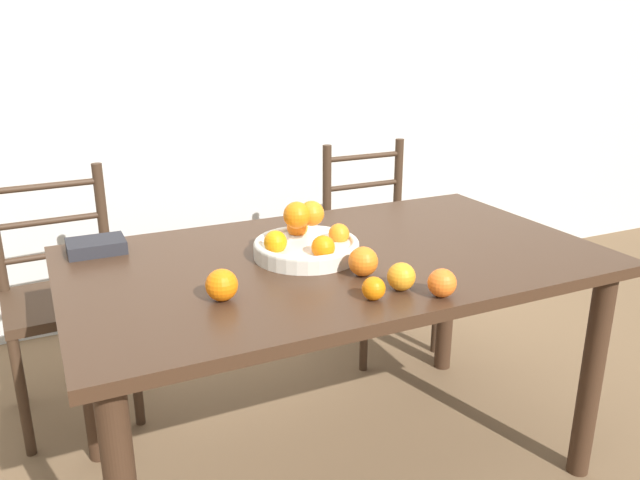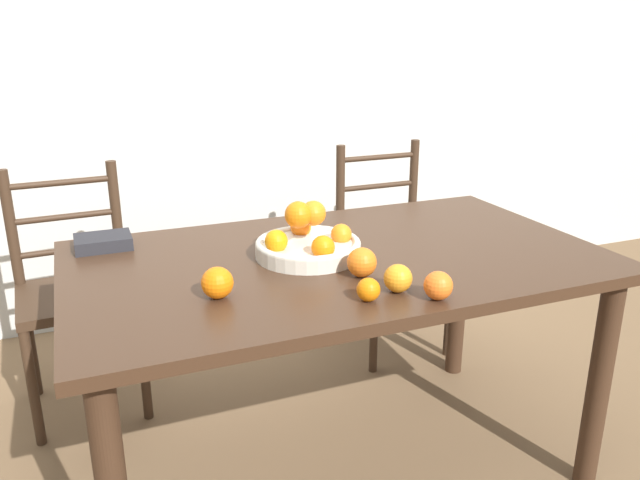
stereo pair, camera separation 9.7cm
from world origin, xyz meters
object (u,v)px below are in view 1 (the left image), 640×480
(orange_loose_1, at_px, (401,277))
(orange_loose_2, at_px, (363,261))
(orange_loose_4, at_px, (442,283))
(fruit_bowl, at_px, (306,243))
(orange_loose_0, at_px, (222,285))
(chair_left, at_px, (64,301))
(chair_right, at_px, (377,250))
(orange_loose_3, at_px, (374,288))
(book_stack, at_px, (96,246))

(orange_loose_1, xyz_separation_m, orange_loose_2, (-0.04, 0.13, 0.00))
(orange_loose_4, bearing_deg, fruit_bowl, 114.48)
(orange_loose_0, bearing_deg, chair_left, 110.92)
(chair_right, bearing_deg, orange_loose_2, -123.55)
(orange_loose_1, xyz_separation_m, orange_loose_4, (0.07, -0.08, -0.00))
(orange_loose_3, xyz_separation_m, chair_right, (0.65, 1.07, -0.33))
(orange_loose_3, xyz_separation_m, book_stack, (-0.59, 0.68, -0.01))
(orange_loose_1, relative_size, chair_left, 0.08)
(fruit_bowl, distance_m, chair_right, 1.04)
(orange_loose_0, distance_m, book_stack, 0.57)
(orange_loose_3, relative_size, chair_left, 0.07)
(orange_loose_0, xyz_separation_m, orange_loose_1, (0.44, -0.14, -0.00))
(orange_loose_1, bearing_deg, fruit_bowl, 109.51)
(orange_loose_1, height_order, orange_loose_2, orange_loose_2)
(orange_loose_3, height_order, book_stack, orange_loose_3)
(orange_loose_4, xyz_separation_m, chair_right, (0.48, 1.13, -0.34))
(chair_left, bearing_deg, orange_loose_1, -56.03)
(fruit_bowl, relative_size, orange_loose_1, 4.25)
(orange_loose_2, distance_m, orange_loose_4, 0.24)
(orange_loose_2, height_order, chair_right, chair_right)
(chair_right, distance_m, book_stack, 1.34)
(chair_right, bearing_deg, orange_loose_0, -138.22)
(orange_loose_0, distance_m, chair_right, 1.39)
(book_stack, bearing_deg, chair_left, 104.77)
(fruit_bowl, relative_size, orange_loose_2, 3.82)
(fruit_bowl, bearing_deg, book_stack, 151.05)
(fruit_bowl, distance_m, orange_loose_2, 0.22)
(orange_loose_1, xyz_separation_m, orange_loose_3, (-0.10, -0.02, -0.01))
(orange_loose_4, relative_size, chair_right, 0.08)
(chair_right, bearing_deg, orange_loose_3, -121.84)
(orange_loose_1, bearing_deg, orange_loose_4, -48.67)
(fruit_bowl, distance_m, book_stack, 0.65)
(orange_loose_3, height_order, orange_loose_4, orange_loose_4)
(fruit_bowl, bearing_deg, orange_loose_0, -147.98)
(chair_right, xyz_separation_m, book_stack, (-1.24, -0.39, 0.32))
(orange_loose_0, distance_m, orange_loose_4, 0.56)
(fruit_bowl, height_order, chair_left, fruit_bowl)
(orange_loose_3, bearing_deg, fruit_bowl, 93.70)
(chair_right, relative_size, book_stack, 5.46)
(orange_loose_1, bearing_deg, chair_right, 62.26)
(chair_left, relative_size, book_stack, 5.46)
(orange_loose_2, xyz_separation_m, chair_right, (0.59, 0.92, -0.34))
(orange_loose_3, bearing_deg, orange_loose_1, 13.69)
(orange_loose_2, relative_size, chair_right, 0.09)
(orange_loose_4, distance_m, chair_right, 1.27)
(book_stack, bearing_deg, orange_loose_4, -44.04)
(chair_left, bearing_deg, orange_loose_3, -60.14)
(orange_loose_1, distance_m, orange_loose_2, 0.14)
(fruit_bowl, xyz_separation_m, orange_loose_2, (0.08, -0.21, -0.00))
(orange_loose_2, bearing_deg, fruit_bowl, 111.04)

